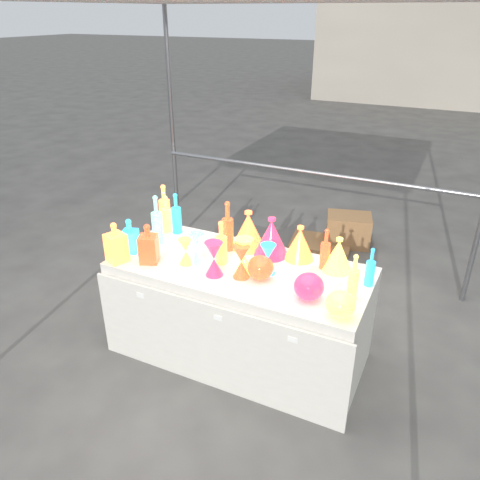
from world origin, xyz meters
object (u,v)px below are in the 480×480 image
at_px(decanter_0, 116,242).
at_px(cardboard_box_closed, 348,230).
at_px(display_table, 239,311).
at_px(lampshade_0, 248,230).
at_px(hourglass_0, 241,262).
at_px(bottle_0, 164,205).

bearing_deg(decanter_0, cardboard_box_closed, 87.60).
relative_size(display_table, lampshade_0, 6.28).
relative_size(decanter_0, lampshade_0, 1.01).
bearing_deg(display_table, hourglass_0, -59.25).
bearing_deg(cardboard_box_closed, bottle_0, -137.00).
xyz_separation_m(display_table, bottle_0, (-0.85, 0.36, 0.55)).
distance_m(cardboard_box_closed, lampshade_0, 2.05).
relative_size(hourglass_0, lampshade_0, 0.78).
relative_size(display_table, hourglass_0, 8.01).
bearing_deg(hourglass_0, decanter_0, -168.41).
height_order(display_table, decanter_0, decanter_0).
height_order(decanter_0, lampshade_0, decanter_0).
bearing_deg(display_table, cardboard_box_closed, 82.62).
bearing_deg(decanter_0, hourglass_0, 32.98).
distance_m(decanter_0, hourglass_0, 0.90).
bearing_deg(bottle_0, decanter_0, -86.71).
xyz_separation_m(bottle_0, hourglass_0, (0.92, -0.48, -0.06)).
xyz_separation_m(decanter_0, hourglass_0, (0.88, 0.18, -0.03)).
xyz_separation_m(cardboard_box_closed, hourglass_0, (-0.21, -2.30, 0.69)).
relative_size(display_table, decanter_0, 6.21).
bearing_deg(decanter_0, lampshade_0, 59.86).
bearing_deg(cardboard_box_closed, hourglass_0, -110.33).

